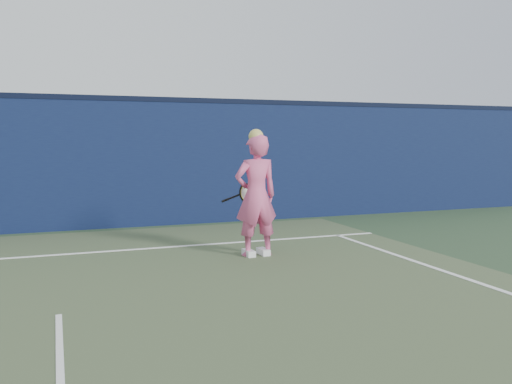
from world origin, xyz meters
name	(u,v)px	position (x,y,z in m)	size (l,w,h in m)	color
ground	(60,353)	(0.00, 0.00, 0.00)	(80.00, 80.00, 0.00)	#2A3F27
backstop_wall	(54,166)	(0.00, 6.50, 1.25)	(24.00, 0.40, 2.50)	#0C1539
wall_cap	(52,97)	(0.00, 6.50, 2.55)	(24.00, 0.42, 0.10)	black
player	(256,195)	(2.82, 2.94, 0.92)	(0.69, 0.47, 1.90)	#DA5487
racket	(244,193)	(2.79, 3.40, 0.91)	(0.57, 0.19, 0.31)	black
court_lines	(60,367)	(0.00, -0.33, 0.01)	(11.00, 12.04, 0.01)	white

